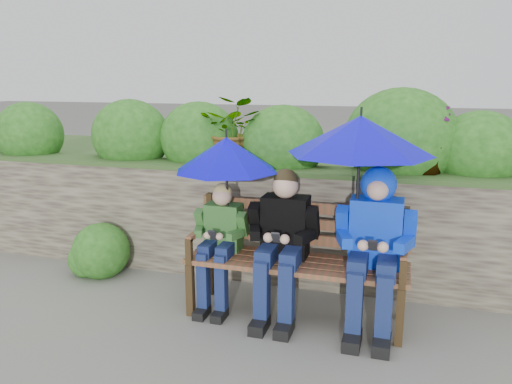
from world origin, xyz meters
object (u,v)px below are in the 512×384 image
(boy_left, at_px, (220,238))
(umbrella_left, at_px, (227,154))
(boy_right, at_px, (375,237))
(boy_middle, at_px, (282,238))
(umbrella_right, at_px, (360,135))
(park_bench, at_px, (298,252))

(boy_left, distance_m, umbrella_left, 0.66)
(boy_right, bearing_deg, boy_middle, -179.27)
(boy_middle, xyz_separation_m, boy_right, (0.68, 0.01, 0.07))
(boy_left, height_order, boy_middle, boy_middle)
(boy_left, distance_m, boy_middle, 0.51)
(boy_middle, relative_size, umbrella_right, 1.11)
(umbrella_right, bearing_deg, boy_right, -22.50)
(boy_middle, distance_m, umbrella_left, 0.76)
(umbrella_left, height_order, umbrella_right, umbrella_right)
(boy_right, height_order, umbrella_left, umbrella_left)
(boy_right, bearing_deg, boy_left, 179.72)
(umbrella_left, bearing_deg, boy_left, -135.13)
(boy_right, bearing_deg, umbrella_right, 157.50)
(boy_left, height_order, umbrella_right, umbrella_right)
(park_bench, xyz_separation_m, boy_middle, (-0.10, -0.08, 0.13))
(park_bench, distance_m, umbrella_right, 1.01)
(park_bench, height_order, umbrella_right, umbrella_right)
(park_bench, distance_m, boy_left, 0.62)
(park_bench, relative_size, boy_left, 1.67)
(boy_middle, bearing_deg, park_bench, 37.25)
(park_bench, bearing_deg, boy_right, -7.10)
(boy_left, bearing_deg, boy_middle, -1.63)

